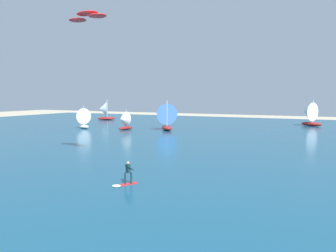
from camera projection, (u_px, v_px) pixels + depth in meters
The scene contains 8 objects.
ocean at pixel (260, 137), 52.49m from camera, with size 160.00×90.00×0.10m, color navy.
kitesurfer at pixel (126, 176), 23.97m from camera, with size 1.42×1.99×1.67m.
kite at pixel (87, 16), 30.33m from camera, with size 4.78×2.38×0.69m.
sailboat_mid_right at pixel (82, 118), 65.76m from camera, with size 3.94×3.53×4.43m.
sailboat_far_left at pixel (309, 114), 70.68m from camera, with size 5.02×4.52×5.58m.
sailboat_anchored_offshore at pixel (104, 111), 87.97m from camera, with size 4.89×4.39×5.44m.
sailboat_mid_left at pixel (166, 116), 62.40m from camera, with size 4.74×4.95×5.52m.
sailboat_heeled_over at pixel (124, 120), 62.53m from camera, with size 3.01×3.41×3.83m.
Camera 1 is at (9.75, -3.83, 6.46)m, focal length 35.81 mm.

